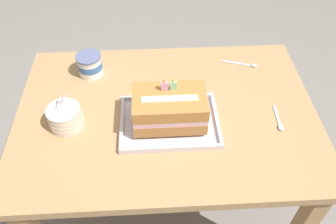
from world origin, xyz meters
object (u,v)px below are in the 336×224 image
birthday_cake (169,108)px  bowl_stack (65,117)px  ice_cream_tub (90,65)px  serving_spoon_by_bowls (280,124)px  foil_tray (169,122)px  serving_spoon_near_tray (247,65)px

birthday_cake → bowl_stack: birthday_cake is taller
bowl_stack → ice_cream_tub: bowl_stack is taller
birthday_cake → serving_spoon_by_bowls: (0.41, -0.03, -0.08)m
birthday_cake → foil_tray: bearing=-90.0°
foil_tray → bowl_stack: (-0.38, 0.02, 0.03)m
foil_tray → ice_cream_tub: 0.44m
serving_spoon_near_tray → foil_tray: bearing=-138.4°
ice_cream_tub → birthday_cake: bearing=-43.7°
bowl_stack → serving_spoon_near_tray: bowl_stack is taller
ice_cream_tub → serving_spoon_by_bowls: ice_cream_tub is taller
bowl_stack → serving_spoon_near_tray: bearing=22.2°
birthday_cake → serving_spoon_near_tray: (0.36, 0.32, -0.08)m
birthday_cake → ice_cream_tub: bearing=136.3°
birthday_cake → bowl_stack: size_ratio=1.96×
ice_cream_tub → serving_spoon_by_bowls: 0.80m
foil_tray → serving_spoon_near_tray: bearing=41.6°
foil_tray → bowl_stack: 0.38m
bowl_stack → ice_cream_tub: (0.06, 0.28, 0.01)m
ice_cream_tub → bowl_stack: bearing=-102.3°
foil_tray → serving_spoon_near_tray: foil_tray is taller
foil_tray → serving_spoon_near_tray: 0.48m
birthday_cake → bowl_stack: (-0.38, 0.02, -0.04)m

